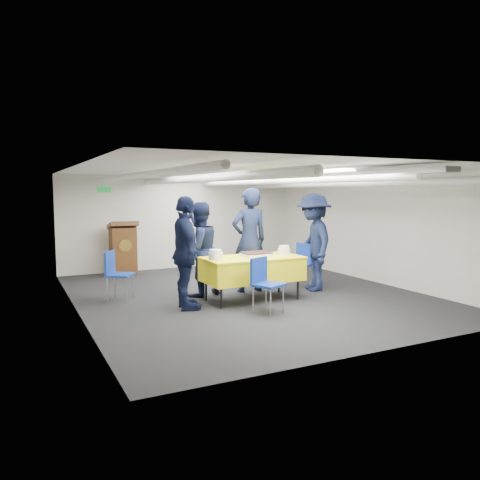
% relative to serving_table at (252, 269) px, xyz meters
% --- Properties ---
extents(ground, '(7.00, 7.00, 0.00)m').
position_rel_serving_table_xyz_m(ground, '(0.11, 0.45, -0.56)').
color(ground, black).
rests_on(ground, ground).
extents(room_shell, '(6.00, 7.00, 2.30)m').
position_rel_serving_table_xyz_m(room_shell, '(0.21, 0.86, 1.25)').
color(room_shell, silver).
rests_on(room_shell, ground).
extents(serving_table, '(1.73, 0.89, 0.77)m').
position_rel_serving_table_xyz_m(serving_table, '(0.00, 0.00, 0.00)').
color(serving_table, black).
rests_on(serving_table, ground).
extents(sheet_cake, '(0.50, 0.39, 0.09)m').
position_rel_serving_table_xyz_m(sheet_cake, '(0.07, -0.02, 0.25)').
color(sheet_cake, white).
rests_on(sheet_cake, serving_table).
extents(plate_stack_left, '(0.24, 0.24, 0.17)m').
position_rel_serving_table_xyz_m(plate_stack_left, '(-0.72, -0.05, 0.29)').
color(plate_stack_left, white).
rests_on(plate_stack_left, serving_table).
extents(plate_stack_right, '(0.22, 0.22, 0.17)m').
position_rel_serving_table_xyz_m(plate_stack_right, '(0.62, -0.05, 0.29)').
color(plate_stack_right, white).
rests_on(plate_stack_right, serving_table).
extents(podium, '(0.62, 0.53, 1.25)m').
position_rel_serving_table_xyz_m(podium, '(-1.49, 3.49, 0.05)').
color(podium, brown).
rests_on(podium, ground).
extents(chair_near, '(0.55, 0.55, 0.87)m').
position_rel_serving_table_xyz_m(chair_near, '(-0.22, -0.81, -0.03)').
color(chair_near, gray).
rests_on(chair_near, ground).
extents(chair_right, '(0.52, 0.52, 0.87)m').
position_rel_serving_table_xyz_m(chair_right, '(1.42, 0.61, -0.03)').
color(chair_right, gray).
rests_on(chair_right, ground).
extents(chair_left, '(0.58, 0.58, 0.87)m').
position_rel_serving_table_xyz_m(chair_left, '(-2.15, 1.08, -0.03)').
color(chair_left, gray).
rests_on(chair_left, ground).
extents(sailor_a, '(0.73, 0.49, 1.98)m').
position_rel_serving_table_xyz_m(sailor_a, '(0.29, 0.66, 0.43)').
color(sailor_a, black).
rests_on(sailor_a, ground).
extents(sailor_b, '(0.99, 0.86, 1.72)m').
position_rel_serving_table_xyz_m(sailor_b, '(-0.72, 0.72, 0.30)').
color(sailor_b, black).
rests_on(sailor_b, ground).
extents(sailor_c, '(0.63, 1.14, 1.85)m').
position_rel_serving_table_xyz_m(sailor_c, '(-1.26, -0.09, 0.36)').
color(sailor_c, black).
rests_on(sailor_c, ground).
extents(sailor_d, '(1.01, 1.36, 1.88)m').
position_rel_serving_table_xyz_m(sailor_d, '(1.45, 0.21, 0.38)').
color(sailor_d, black).
rests_on(sailor_d, ground).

